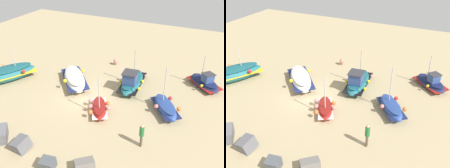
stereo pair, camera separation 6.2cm
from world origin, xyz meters
The scene contains 10 objects.
ground_plane centered at (0.00, 0.00, 0.00)m, with size 47.92×47.92×0.00m, color tan.
fishing_boat_0 centered at (1.96, -1.56, 0.59)m, with size 4.71×4.84×1.19m.
fishing_boat_1 centered at (8.22, 0.53, 0.71)m, with size 4.36×5.70×3.20m.
fishing_boat_2 centered at (-9.23, -6.24, 0.49)m, with size 3.59×3.49×3.01m.
fishing_boat_3 centered at (-6.99, -0.75, 0.49)m, with size 3.13×3.53×3.82m.
fishing_boat_4 centered at (-3.19, -3.28, 0.63)m, with size 2.37×4.84×3.51m.
fishing_boat_5 centered at (-2.26, 1.44, 0.40)m, with size 2.50×3.21×3.38m.
person_walking centered at (-6.55, 3.61, 1.00)m, with size 0.32×0.32×1.74m.
breakwater_rocks centered at (1.20, 7.71, 0.43)m, with size 18.34×2.71×1.27m.
mooring_buoy_0 centered at (0.21, -7.12, 0.45)m, with size 0.53×0.53×0.72m.
Camera 1 is at (-10.32, 16.10, 12.13)m, focal length 41.12 mm.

